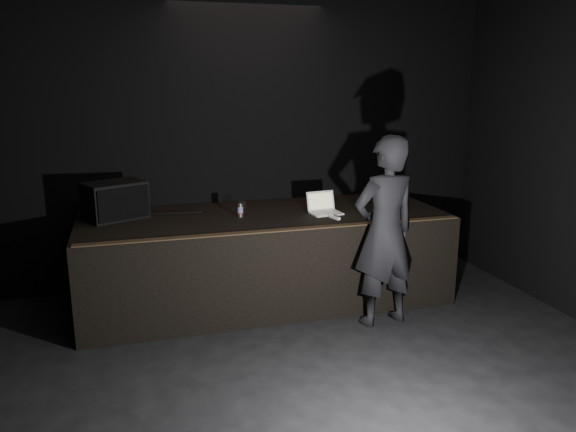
# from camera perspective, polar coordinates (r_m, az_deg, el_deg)

# --- Properties ---
(room_walls) EXTENTS (6.10, 7.10, 3.52)m
(room_walls) POSITION_cam_1_polar(r_m,az_deg,el_deg) (3.49, 8.26, 6.37)
(room_walls) COLOR black
(room_walls) RESTS_ON ground
(stage_riser) EXTENTS (4.00, 1.50, 1.00)m
(stage_riser) POSITION_cam_1_polar(r_m,az_deg,el_deg) (6.36, -2.36, -4.20)
(stage_riser) COLOR black
(stage_riser) RESTS_ON ground
(riser_lip) EXTENTS (3.92, 0.10, 0.01)m
(riser_lip) POSITION_cam_1_polar(r_m,az_deg,el_deg) (5.56, -0.66, -1.42)
(riser_lip) COLOR brown
(riser_lip) RESTS_ON stage_riser
(stage_monitor) EXTENTS (0.72, 0.64, 0.40)m
(stage_monitor) POSITION_cam_1_polar(r_m,az_deg,el_deg) (6.26, -17.15, 1.52)
(stage_monitor) COLOR black
(stage_monitor) RESTS_ON stage_riser
(cable) EXTENTS (0.91, 0.15, 0.02)m
(cable) POSITION_cam_1_polar(r_m,az_deg,el_deg) (6.37, -12.85, 0.23)
(cable) COLOR black
(cable) RESTS_ON stage_riser
(laptop) EXTENTS (0.36, 0.33, 0.23)m
(laptop) POSITION_cam_1_polar(r_m,az_deg,el_deg) (6.29, 3.64, 0.86)
(laptop) COLOR white
(laptop) RESTS_ON stage_riser
(beer_can) EXTENTS (0.06, 0.06, 0.15)m
(beer_can) POSITION_cam_1_polar(r_m,az_deg,el_deg) (6.11, -4.87, 0.60)
(beer_can) COLOR silver
(beer_can) RESTS_ON stage_riser
(plastic_cup) EXTENTS (0.09, 0.09, 0.11)m
(plastic_cup) POSITION_cam_1_polar(r_m,az_deg,el_deg) (6.39, -4.67, 1.00)
(plastic_cup) COLOR white
(plastic_cup) RESTS_ON stage_riser
(wii_remote) EXTENTS (0.07, 0.16, 0.03)m
(wii_remote) POSITION_cam_1_polar(r_m,az_deg,el_deg) (6.05, 4.77, -0.13)
(wii_remote) COLOR white
(wii_remote) RESTS_ON stage_riser
(person) EXTENTS (0.77, 0.57, 1.94)m
(person) POSITION_cam_1_polar(r_m,az_deg,el_deg) (5.70, 9.81, -1.60)
(person) COLOR black
(person) RESTS_ON ground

